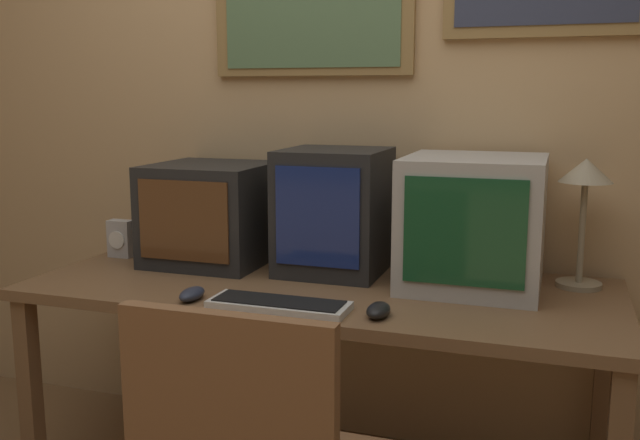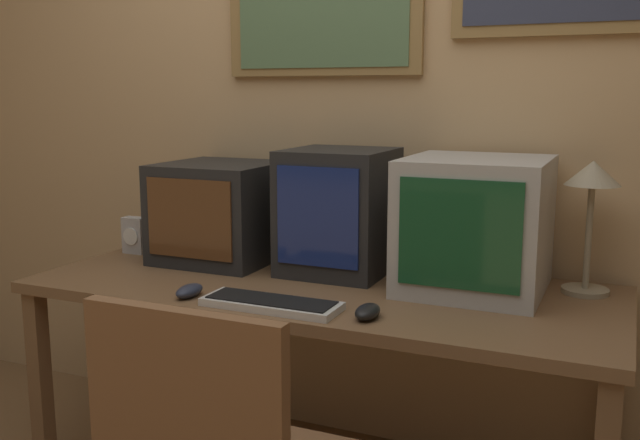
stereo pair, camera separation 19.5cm
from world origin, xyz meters
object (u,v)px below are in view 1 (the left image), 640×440
(mouse_far_corner, at_px, (192,294))
(keyboard_main, at_px, (279,305))
(monitor_center, at_px, (334,211))
(mouse_near_keyboard, at_px, (378,310))
(monitor_right, at_px, (473,222))
(desk_clock, at_px, (121,239))
(desk_lamp, at_px, (585,189))
(monitor_left, at_px, (211,213))

(mouse_far_corner, bearing_deg, keyboard_main, 0.78)
(monitor_center, height_order, mouse_far_corner, monitor_center)
(monitor_center, bearing_deg, mouse_near_keyboard, -58.87)
(monitor_right, relative_size, keyboard_main, 1.12)
(monitor_right, xyz_separation_m, mouse_near_keyboard, (-0.20, -0.42, -0.19))
(mouse_far_corner, relative_size, desk_clock, 0.83)
(monitor_center, distance_m, monitor_right, 0.47)
(monitor_center, xyz_separation_m, desk_lamp, (0.80, 0.06, 0.10))
(monitor_center, distance_m, mouse_far_corner, 0.59)
(monitor_right, bearing_deg, mouse_far_corner, -150.26)
(mouse_far_corner, xyz_separation_m, desk_lamp, (1.09, 0.53, 0.30))
(monitor_left, distance_m, mouse_far_corner, 0.52)
(monitor_left, xyz_separation_m, monitor_center, (0.46, 0.01, 0.03))
(monitor_center, bearing_deg, desk_clock, -176.44)
(keyboard_main, bearing_deg, monitor_left, 134.33)
(monitor_left, bearing_deg, keyboard_main, -45.67)
(desk_lamp, bearing_deg, monitor_center, -175.94)
(monitor_center, height_order, keyboard_main, monitor_center)
(keyboard_main, relative_size, mouse_far_corner, 3.52)
(monitor_center, bearing_deg, desk_lamp, 4.06)
(monitor_center, relative_size, mouse_near_keyboard, 3.77)
(keyboard_main, bearing_deg, monitor_right, 41.60)
(mouse_near_keyboard, xyz_separation_m, desk_clock, (-1.10, 0.40, 0.05))
(keyboard_main, distance_m, mouse_near_keyboard, 0.29)
(monitor_center, relative_size, mouse_far_corner, 3.66)
(monitor_center, relative_size, desk_clock, 3.03)
(monitor_right, distance_m, keyboard_main, 0.68)
(monitor_left, distance_m, desk_lamp, 1.27)
(keyboard_main, distance_m, desk_clock, 0.91)
(keyboard_main, height_order, mouse_far_corner, mouse_far_corner)
(desk_clock, bearing_deg, desk_lamp, 3.81)
(monitor_center, xyz_separation_m, desk_clock, (-0.83, -0.05, -0.14))
(monitor_left, relative_size, mouse_far_corner, 3.58)
(mouse_near_keyboard, height_order, desk_clock, desk_clock)
(monitor_left, height_order, keyboard_main, monitor_left)
(keyboard_main, bearing_deg, mouse_far_corner, -179.22)
(desk_clock, height_order, desk_lamp, desk_lamp)
(mouse_near_keyboard, distance_m, mouse_far_corner, 0.57)
(keyboard_main, relative_size, desk_lamp, 0.99)
(mouse_near_keyboard, bearing_deg, desk_lamp, 43.92)
(desk_clock, bearing_deg, mouse_near_keyboard, -20.03)
(monitor_right, relative_size, desk_clock, 3.26)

